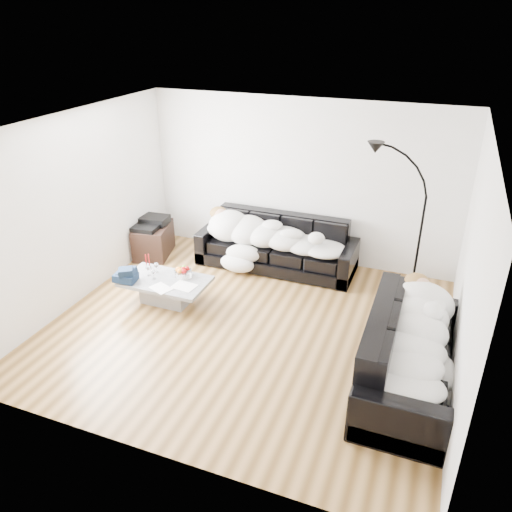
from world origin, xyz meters
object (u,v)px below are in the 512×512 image
(av_cabinet, at_px, (153,240))
(floor_lamp, at_px, (419,243))
(fruit_bowl, at_px, (183,271))
(shoes, at_px, (385,381))
(sleeper_right, at_px, (413,335))
(candle_right, at_px, (149,261))
(coffee_table, at_px, (166,290))
(wine_glass_c, at_px, (154,274))
(sleeper_back, at_px, (276,232))
(wine_glass_b, at_px, (148,270))
(stereo, at_px, (152,222))
(candle_left, at_px, (146,262))
(wine_glass_a, at_px, (156,268))
(sofa_back, at_px, (276,244))
(sofa_right, at_px, (410,351))

(av_cabinet, relative_size, floor_lamp, 0.38)
(fruit_bowl, distance_m, shoes, 3.12)
(sleeper_right, distance_m, candle_right, 3.85)
(coffee_table, xyz_separation_m, wine_glass_c, (-0.16, -0.04, 0.25))
(sleeper_back, relative_size, candle_right, 9.61)
(sleeper_back, height_order, wine_glass_b, sleeper_back)
(coffee_table, height_order, av_cabinet, av_cabinet)
(stereo, bearing_deg, candle_left, -67.87)
(sleeper_right, bearing_deg, shoes, 119.26)
(wine_glass_a, relative_size, stereo, 0.35)
(candle_right, xyz_separation_m, floor_lamp, (3.63, 0.83, 0.54))
(wine_glass_c, distance_m, av_cabinet, 1.54)
(candle_right, bearing_deg, floor_lamp, 12.88)
(sofa_back, bearing_deg, sleeper_right, -43.36)
(av_cabinet, bearing_deg, wine_glass_a, -70.51)
(shoes, xyz_separation_m, stereo, (-4.13, 1.94, 0.53))
(wine_glass_c, bearing_deg, candle_right, 131.54)
(wine_glass_b, xyz_separation_m, stereo, (-0.69, 1.23, 0.16))
(wine_glass_c, distance_m, stereo, 1.54)
(sofa_right, distance_m, av_cabinet, 4.71)
(coffee_table, bearing_deg, wine_glass_c, -165.64)
(wine_glass_a, height_order, wine_glass_b, wine_glass_b)
(sofa_right, distance_m, sleeper_right, 0.21)
(coffee_table, distance_m, floor_lamp, 3.51)
(coffee_table, relative_size, candle_right, 5.45)
(stereo, bearing_deg, fruit_bowl, -47.93)
(sleeper_right, bearing_deg, coffee_table, 80.43)
(floor_lamp, bearing_deg, sleeper_back, 160.46)
(fruit_bowl, xyz_separation_m, wine_glass_a, (-0.41, -0.04, 0.00))
(floor_lamp, bearing_deg, wine_glass_b, -170.92)
(av_cabinet, xyz_separation_m, stereo, (0.00, 0.00, 0.33))
(fruit_bowl, distance_m, av_cabinet, 1.59)
(coffee_table, relative_size, wine_glass_c, 7.66)
(candle_right, height_order, shoes, candle_right)
(wine_glass_a, height_order, candle_left, candle_left)
(sleeper_back, distance_m, wine_glass_b, 2.05)
(sleeper_right, height_order, stereo, sleeper_right)
(shoes, bearing_deg, wine_glass_c, -164.97)
(sofa_back, height_order, candle_left, sofa_back)
(sleeper_back, height_order, candle_left, sleeper_back)
(sleeper_back, relative_size, wine_glass_b, 12.83)
(sofa_back, distance_m, sleeper_back, 0.23)
(sleeper_right, height_order, wine_glass_b, sleeper_right)
(fruit_bowl, xyz_separation_m, candle_right, (-0.58, 0.04, 0.04))
(fruit_bowl, relative_size, shoes, 0.50)
(sofa_back, relative_size, coffee_table, 2.08)
(coffee_table, xyz_separation_m, wine_glass_b, (-0.28, 0.02, 0.26))
(sofa_back, xyz_separation_m, floor_lamp, (2.14, -0.52, 0.59))
(coffee_table, height_order, floor_lamp, floor_lamp)
(sofa_right, bearing_deg, shoes, 119.26)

